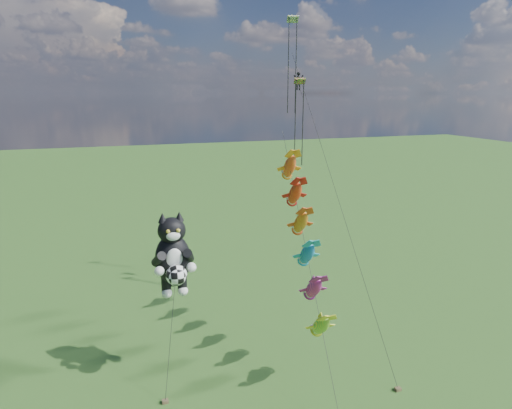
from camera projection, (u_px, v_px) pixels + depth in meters
name	position (u px, v px, depth m)	size (l,w,h in m)	color
cat_kite_rig	(173.00, 255.00, 27.61)	(2.91, 4.22, 11.81)	brown
fish_windsock_rig	(304.00, 238.00, 30.63)	(2.72, 15.81, 16.03)	brown
parafoil_rig	(300.00, 85.00, 36.49)	(2.16, 17.50, 25.66)	brown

